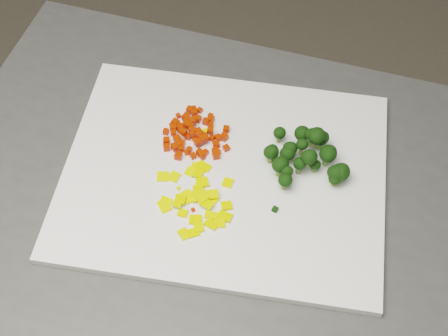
# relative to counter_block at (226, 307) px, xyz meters

# --- Properties ---
(counter_block) EXTENTS (0.99, 0.77, 0.90)m
(counter_block) POSITION_rel_counter_block_xyz_m (0.00, 0.00, 0.00)
(counter_block) COLOR #444441
(counter_block) RESTS_ON ground
(cutting_board) EXTENTS (0.50, 0.39, 0.01)m
(cutting_board) POSITION_rel_counter_block_xyz_m (-0.01, 0.03, 0.46)
(cutting_board) COLOR white
(cutting_board) RESTS_ON counter_block
(carrot_pile) EXTENTS (0.11, 0.11, 0.03)m
(carrot_pile) POSITION_rel_counter_block_xyz_m (-0.06, 0.09, 0.48)
(carrot_pile) COLOR red
(carrot_pile) RESTS_ON cutting_board
(pepper_pile) EXTENTS (0.12, 0.12, 0.02)m
(pepper_pile) POSITION_rel_counter_block_xyz_m (-0.05, -0.02, 0.47)
(pepper_pile) COLOR #FFEA0D
(pepper_pile) RESTS_ON cutting_board
(broccoli_pile) EXTENTS (0.13, 0.13, 0.06)m
(broccoli_pile) POSITION_rel_counter_block_xyz_m (0.10, 0.06, 0.49)
(broccoli_pile) COLOR black
(broccoli_pile) RESTS_ON cutting_board
(carrot_cube_0) EXTENTS (0.01, 0.01, 0.01)m
(carrot_cube_0) POSITION_rel_counter_block_xyz_m (-0.04, 0.13, 0.47)
(carrot_cube_0) COLOR red
(carrot_cube_0) RESTS_ON carrot_pile
(carrot_cube_1) EXTENTS (0.01, 0.01, 0.01)m
(carrot_cube_1) POSITION_rel_counter_block_xyz_m (-0.07, 0.10, 0.48)
(carrot_cube_1) COLOR red
(carrot_cube_1) RESTS_ON carrot_pile
(carrot_cube_2) EXTENTS (0.01, 0.01, 0.01)m
(carrot_cube_2) POSITION_rel_counter_block_xyz_m (-0.10, 0.09, 0.47)
(carrot_cube_2) COLOR red
(carrot_cube_2) RESTS_ON carrot_pile
(carrot_cube_3) EXTENTS (0.01, 0.01, 0.01)m
(carrot_cube_3) POSITION_rel_counter_block_xyz_m (-0.09, 0.07, 0.47)
(carrot_cube_3) COLOR red
(carrot_cube_3) RESTS_ON carrot_pile
(carrot_cube_4) EXTENTS (0.01, 0.01, 0.01)m
(carrot_cube_4) POSITION_rel_counter_block_xyz_m (-0.08, 0.12, 0.47)
(carrot_cube_4) COLOR red
(carrot_cube_4) RESTS_ON carrot_pile
(carrot_cube_5) EXTENTS (0.01, 0.01, 0.01)m
(carrot_cube_5) POSITION_rel_counter_block_xyz_m (-0.01, 0.07, 0.47)
(carrot_cube_5) COLOR red
(carrot_cube_5) RESTS_ON carrot_pile
(carrot_cube_6) EXTENTS (0.01, 0.01, 0.01)m
(carrot_cube_6) POSITION_rel_counter_block_xyz_m (-0.02, 0.09, 0.47)
(carrot_cube_6) COLOR red
(carrot_cube_6) RESTS_ON carrot_pile
(carrot_cube_7) EXTENTS (0.01, 0.01, 0.01)m
(carrot_cube_7) POSITION_rel_counter_block_xyz_m (-0.06, 0.12, 0.47)
(carrot_cube_7) COLOR red
(carrot_cube_7) RESTS_ON carrot_pile
(carrot_cube_8) EXTENTS (0.01, 0.01, 0.01)m
(carrot_cube_8) POSITION_rel_counter_block_xyz_m (-0.07, 0.09, 0.47)
(carrot_cube_8) COLOR red
(carrot_cube_8) RESTS_ON carrot_pile
(carrot_cube_9) EXTENTS (0.01, 0.01, 0.01)m
(carrot_cube_9) POSITION_rel_counter_block_xyz_m (-0.01, 0.11, 0.47)
(carrot_cube_9) COLOR red
(carrot_cube_9) RESTS_ON carrot_pile
(carrot_cube_10) EXTENTS (0.01, 0.01, 0.01)m
(carrot_cube_10) POSITION_rel_counter_block_xyz_m (-0.04, 0.09, 0.47)
(carrot_cube_10) COLOR red
(carrot_cube_10) RESTS_ON carrot_pile
(carrot_cube_11) EXTENTS (0.01, 0.01, 0.01)m
(carrot_cube_11) POSITION_rel_counter_block_xyz_m (-0.07, 0.09, 0.48)
(carrot_cube_11) COLOR red
(carrot_cube_11) RESTS_ON carrot_pile
(carrot_cube_12) EXTENTS (0.01, 0.01, 0.01)m
(carrot_cube_12) POSITION_rel_counter_block_xyz_m (-0.10, 0.07, 0.47)
(carrot_cube_12) COLOR red
(carrot_cube_12) RESTS_ON carrot_pile
(carrot_cube_13) EXTENTS (0.01, 0.01, 0.01)m
(carrot_cube_13) POSITION_rel_counter_block_xyz_m (-0.09, 0.10, 0.47)
(carrot_cube_13) COLOR red
(carrot_cube_13) RESTS_ON carrot_pile
(carrot_cube_14) EXTENTS (0.01, 0.01, 0.01)m
(carrot_cube_14) POSITION_rel_counter_block_xyz_m (-0.08, 0.05, 0.47)
(carrot_cube_14) COLOR red
(carrot_cube_14) RESTS_ON carrot_pile
(carrot_cube_15) EXTENTS (0.01, 0.01, 0.01)m
(carrot_cube_15) POSITION_rel_counter_block_xyz_m (-0.07, 0.11, 0.48)
(carrot_cube_15) COLOR red
(carrot_cube_15) RESTS_ON carrot_pile
(carrot_cube_16) EXTENTS (0.01, 0.01, 0.01)m
(carrot_cube_16) POSITION_rel_counter_block_xyz_m (-0.08, 0.06, 0.47)
(carrot_cube_16) COLOR red
(carrot_cube_16) RESTS_ON carrot_pile
(carrot_cube_17) EXTENTS (0.01, 0.01, 0.01)m
(carrot_cube_17) POSITION_rel_counter_block_xyz_m (-0.06, 0.09, 0.48)
(carrot_cube_17) COLOR red
(carrot_cube_17) RESTS_ON carrot_pile
(carrot_cube_18) EXTENTS (0.01, 0.01, 0.01)m
(carrot_cube_18) POSITION_rel_counter_block_xyz_m (-0.07, 0.14, 0.47)
(carrot_cube_18) COLOR red
(carrot_cube_18) RESTS_ON carrot_pile
(carrot_cube_19) EXTENTS (0.01, 0.01, 0.01)m
(carrot_cube_19) POSITION_rel_counter_block_xyz_m (-0.03, 0.08, 0.47)
(carrot_cube_19) COLOR red
(carrot_cube_19) RESTS_ON carrot_pile
(carrot_cube_20) EXTENTS (0.01, 0.01, 0.01)m
(carrot_cube_20) POSITION_rel_counter_block_xyz_m (-0.08, 0.10, 0.48)
(carrot_cube_20) COLOR red
(carrot_cube_20) RESTS_ON carrot_pile
(carrot_cube_21) EXTENTS (0.01, 0.01, 0.01)m
(carrot_cube_21) POSITION_rel_counter_block_xyz_m (-0.10, 0.11, 0.47)
(carrot_cube_21) COLOR red
(carrot_cube_21) RESTS_ON carrot_pile
(carrot_cube_22) EXTENTS (0.01, 0.01, 0.01)m
(carrot_cube_22) POSITION_rel_counter_block_xyz_m (-0.07, 0.10, 0.48)
(carrot_cube_22) COLOR red
(carrot_cube_22) RESTS_ON carrot_pile
(carrot_cube_23) EXTENTS (0.01, 0.01, 0.01)m
(carrot_cube_23) POSITION_rel_counter_block_xyz_m (-0.04, 0.10, 0.48)
(carrot_cube_23) COLOR red
(carrot_cube_23) RESTS_ON carrot_pile
(carrot_cube_24) EXTENTS (0.01, 0.01, 0.01)m
(carrot_cube_24) POSITION_rel_counter_block_xyz_m (-0.08, 0.14, 0.47)
(carrot_cube_24) COLOR red
(carrot_cube_24) RESTS_ON carrot_pile
(carrot_cube_25) EXTENTS (0.01, 0.01, 0.01)m
(carrot_cube_25) POSITION_rel_counter_block_xyz_m (-0.05, 0.12, 0.47)
(carrot_cube_25) COLOR red
(carrot_cube_25) RESTS_ON carrot_pile
(carrot_cube_26) EXTENTS (0.01, 0.01, 0.01)m
(carrot_cube_26) POSITION_rel_counter_block_xyz_m (-0.02, 0.11, 0.47)
(carrot_cube_26) COLOR red
(carrot_cube_26) RESTS_ON carrot_pile
(carrot_cube_27) EXTENTS (0.01, 0.01, 0.01)m
(carrot_cube_27) POSITION_rel_counter_block_xyz_m (-0.08, 0.05, 0.47)
(carrot_cube_27) COLOR red
(carrot_cube_27) RESTS_ON carrot_pile
(carrot_cube_28) EXTENTS (0.01, 0.01, 0.01)m
(carrot_cube_28) POSITION_rel_counter_block_xyz_m (-0.08, 0.09, 0.48)
(carrot_cube_28) COLOR red
(carrot_cube_28) RESTS_ON carrot_pile
(carrot_cube_29) EXTENTS (0.01, 0.01, 0.01)m
(carrot_cube_29) POSITION_rel_counter_block_xyz_m (-0.02, 0.06, 0.47)
(carrot_cube_29) COLOR red
(carrot_cube_29) RESTS_ON carrot_pile
(carrot_cube_30) EXTENTS (0.01, 0.01, 0.01)m
(carrot_cube_30) POSITION_rel_counter_block_xyz_m (-0.09, 0.06, 0.47)
(carrot_cube_30) COLOR red
(carrot_cube_30) RESTS_ON carrot_pile
(carrot_cube_31) EXTENTS (0.01, 0.01, 0.01)m
(carrot_cube_31) POSITION_rel_counter_block_xyz_m (-0.02, 0.10, 0.47)
(carrot_cube_31) COLOR red
(carrot_cube_31) RESTS_ON carrot_pile
(carrot_cube_32) EXTENTS (0.01, 0.01, 0.01)m
(carrot_cube_32) POSITION_rel_counter_block_xyz_m (-0.04, 0.12, 0.47)
(carrot_cube_32) COLOR red
(carrot_cube_32) RESTS_ON carrot_pile
(carrot_cube_33) EXTENTS (0.01, 0.01, 0.01)m
(carrot_cube_33) POSITION_rel_counter_block_xyz_m (-0.08, 0.11, 0.47)
(carrot_cube_33) COLOR red
(carrot_cube_33) RESTS_ON carrot_pile
(carrot_cube_34) EXTENTS (0.01, 0.01, 0.01)m
(carrot_cube_34) POSITION_rel_counter_block_xyz_m (-0.06, 0.05, 0.47)
(carrot_cube_34) COLOR red
(carrot_cube_34) RESTS_ON carrot_pile
(carrot_cube_35) EXTENTS (0.01, 0.01, 0.01)m
(carrot_cube_35) POSITION_rel_counter_block_xyz_m (-0.03, 0.07, 0.47)
(carrot_cube_35) COLOR red
(carrot_cube_35) RESTS_ON carrot_pile
(carrot_cube_36) EXTENTS (0.01, 0.01, 0.01)m
(carrot_cube_36) POSITION_rel_counter_block_xyz_m (-0.08, 0.07, 0.47)
(carrot_cube_36) COLOR red
(carrot_cube_36) RESTS_ON carrot_pile
(carrot_cube_37) EXTENTS (0.01, 0.01, 0.01)m
(carrot_cube_37) POSITION_rel_counter_block_xyz_m (-0.09, 0.07, 0.47)
(carrot_cube_37) COLOR red
(carrot_cube_37) RESTS_ON carrot_pile
(carrot_cube_38) EXTENTS (0.01, 0.01, 0.01)m
(carrot_cube_38) POSITION_rel_counter_block_xyz_m (-0.05, 0.06, 0.47)
(carrot_cube_38) COLOR red
(carrot_cube_38) RESTS_ON carrot_pile
(carrot_cube_39) EXTENTS (0.01, 0.01, 0.01)m
(carrot_cube_39) POSITION_rel_counter_block_xyz_m (-0.09, 0.07, 0.47)
(carrot_cube_39) COLOR red
(carrot_cube_39) RESTS_ON carrot_pile
(carrot_cube_40) EXTENTS (0.01, 0.01, 0.01)m
(carrot_cube_40) POSITION_rel_counter_block_xyz_m (-0.02, 0.06, 0.47)
(carrot_cube_40) COLOR red
(carrot_cube_40) RESTS_ON carrot_pile
(carrot_cube_41) EXTENTS (0.01, 0.01, 0.01)m
(carrot_cube_41) POSITION_rel_counter_block_xyz_m (-0.07, 0.06, 0.47)
(carrot_cube_41) COLOR red
(carrot_cube_41) RESTS_ON carrot_pile
(carrot_cube_42) EXTENTS (0.01, 0.01, 0.01)m
(carrot_cube_42) POSITION_rel_counter_block_xyz_m (-0.04, 0.06, 0.47)
(carrot_cube_42) COLOR red
(carrot_cube_42) RESTS_ON carrot_pile
(carrot_cube_43) EXTENTS (0.01, 0.01, 0.01)m
(carrot_cube_43) POSITION_rel_counter_block_xyz_m (-0.05, 0.08, 0.47)
(carrot_cube_43) COLOR red
(carrot_cube_43) RESTS_ON carrot_pile
(carrot_cube_44) EXTENTS (0.01, 0.01, 0.01)m
(carrot_cube_44) POSITION_rel_counter_block_xyz_m (-0.08, 0.12, 0.47)
(carrot_cube_44) COLOR red
(carrot_cube_44) RESTS_ON carrot_pile
(carrot_cube_45) EXTENTS (0.01, 0.01, 0.01)m
(carrot_cube_45) POSITION_rel_counter_block_xyz_m (-0.09, 0.08, 0.47)
(carrot_cube_45) COLOR red
(carrot_cube_45) RESTS_ON carrot_pile
(carrot_cube_46) EXTENTS (0.01, 0.01, 0.01)m
(carrot_cube_46) POSITION_rel_counter_block_xyz_m (-0.04, 0.13, 0.47)
(carrot_cube_46) COLOR red
(carrot_cube_46) RESTS_ON carrot_pile
(carrot_cube_47) EXTENTS (0.01, 0.01, 0.01)m
(carrot_cube_47) POSITION_rel_counter_block_xyz_m (-0.05, 0.05, 0.47)
(carrot_cube_47) COLOR red
(carrot_cube_47) RESTS_ON carrot_pile
(carrot_cube_48) EXTENTS (0.01, 0.01, 0.01)m
(carrot_cube_48) POSITION_rel_counter_block_xyz_m (-0.04, 0.08, 0.48)
(carrot_cube_48) COLOR red
(carrot_cube_48) RESTS_ON carrot_pile
(carrot_cube_49) EXTENTS (0.01, 0.01, 0.01)m
(carrot_cube_49) POSITION_rel_counter_block_xyz_m (-0.06, 0.09, 0.48)
(carrot_cube_49) COLOR red
(carrot_cube_49) RESTS_ON carrot_pile
(carrot_cube_50) EXTENTS (0.01, 0.01, 0.01)m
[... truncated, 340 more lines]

